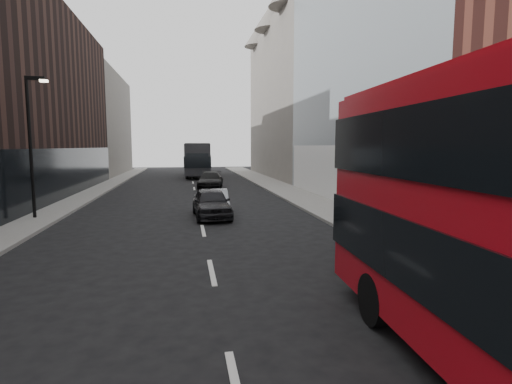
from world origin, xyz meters
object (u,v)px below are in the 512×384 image
car_b (214,202)px  car_c (211,180)px  grey_bus (199,159)px  street_lamp (32,137)px  car_a (211,203)px

car_b → car_c: car_c is taller
grey_bus → car_b: 28.90m
street_lamp → car_c: size_ratio=1.36×
car_a → car_b: car_a is taller
street_lamp → car_b: bearing=0.0°
car_a → car_c: 14.42m
grey_bus → car_b: (-0.16, -28.86, -1.50)m
street_lamp → car_c: (9.65, 13.70, -3.43)m
car_b → street_lamp: bearing=-178.4°
street_lamp → grey_bus: size_ratio=0.55×
grey_bus → car_b: size_ratio=3.08×
grey_bus → car_c: size_ratio=2.50×
street_lamp → grey_bus: street_lamp is taller
street_lamp → grey_bus: bearing=72.3°
street_lamp → car_a: 9.47m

